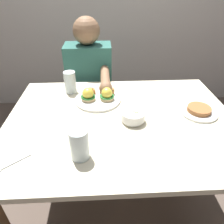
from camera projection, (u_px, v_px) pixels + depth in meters
ground_plane at (119, 202)px, 1.49m from camera, size 6.00×6.00×0.00m
dining_table at (121, 134)px, 1.14m from camera, size 1.20×0.90×0.74m
eggs_benedict_plate at (98, 97)px, 1.22m from camera, size 0.27×0.27×0.09m
fruit_bowl at (133, 116)px, 1.04m from camera, size 0.12×0.12×0.06m
fork at (9, 165)px, 0.81m from camera, size 0.13×0.11×0.00m
water_glass_near at (79, 145)px, 0.82m from camera, size 0.08×0.08×0.14m
water_glass_far at (70, 83)px, 1.29m from camera, size 0.07×0.07×0.14m
side_plate at (199, 111)px, 1.12m from camera, size 0.20×0.20×0.04m
diner_person at (90, 84)px, 1.62m from camera, size 0.34×0.54×1.14m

